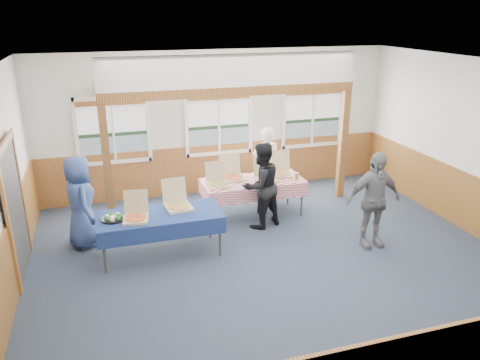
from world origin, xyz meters
name	(u,v)px	position (x,y,z in m)	size (l,w,h in m)	color
floor	(272,260)	(0.00, 0.00, 0.00)	(8.00, 8.00, 0.00)	#273240
ceiling	(277,67)	(0.00, 0.00, 3.20)	(8.00, 8.00, 0.00)	white
wall_back	(218,123)	(0.00, 3.50, 1.60)	(8.00, 8.00, 0.00)	silver
wall_front	(413,291)	(0.00, -3.50, 1.60)	(8.00, 8.00, 0.00)	silver
wainscot_back	(219,167)	(0.00, 3.48, 0.55)	(7.98, 0.05, 1.10)	brown
wainscot_left	(10,267)	(-3.98, 0.00, 0.55)	(0.05, 6.98, 1.10)	brown
wainscot_right	(470,204)	(3.98, 0.00, 0.55)	(0.05, 6.98, 1.10)	brown
cased_opening	(14,211)	(-3.96, 0.90, 1.05)	(0.06, 1.30, 2.10)	#383838
window_left	(113,127)	(-2.30, 3.46, 1.68)	(1.56, 0.10, 1.46)	white
window_mid	(219,120)	(0.00, 3.46, 1.68)	(1.56, 0.10, 1.46)	white
window_right	(313,113)	(2.30, 3.46, 1.68)	(1.56, 0.10, 1.46)	white
post_left	(107,166)	(-2.50, 2.30, 1.20)	(0.15, 0.15, 2.40)	#5A3414
post_right	(343,145)	(2.50, 2.30, 1.20)	(0.15, 0.15, 2.40)	#5A3414
cross_beam	(233,91)	(0.00, 2.30, 2.49)	(5.15, 0.18, 0.18)	#5A3414
table_left	(160,217)	(-1.75, 0.77, 0.71)	(2.24, 1.43, 0.76)	#383838
table_right	(253,183)	(0.29, 1.88, 0.71)	(2.10, 1.04, 0.76)	#383838
pizza_box_a	(136,216)	(-2.14, 0.66, 0.82)	(0.46, 0.54, 0.43)	tan
pizza_box_b	(178,204)	(-1.40, 0.93, 0.83)	(0.48, 0.57, 0.47)	tan
pizza_box_c	(218,183)	(-0.47, 1.78, 0.82)	(0.40, 0.49, 0.43)	tan
pizza_box_d	(233,176)	(-0.07, 2.08, 0.83)	(0.45, 0.54, 0.47)	tan
pizza_box_e	(266,177)	(0.54, 1.80, 0.82)	(0.40, 0.48, 0.43)	tan
pizza_box_f	(281,172)	(0.95, 2.03, 0.83)	(0.53, 0.60, 0.47)	tan
veggie_tray	(113,218)	(-2.50, 0.77, 0.79)	(0.40, 0.40, 0.09)	black
drink_glass	(297,177)	(1.14, 1.63, 0.83)	(0.07, 0.07, 0.15)	olive
woman_white	(266,165)	(0.79, 2.49, 0.84)	(0.61, 0.40, 1.68)	white
woman_black	(261,186)	(0.27, 1.34, 0.84)	(0.82, 0.64, 1.68)	black
man_blue	(80,202)	(-3.02, 1.54, 0.83)	(0.81, 0.53, 1.66)	#39518F
person_grey	(373,200)	(1.88, 0.02, 0.87)	(1.02, 0.42, 1.73)	slate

